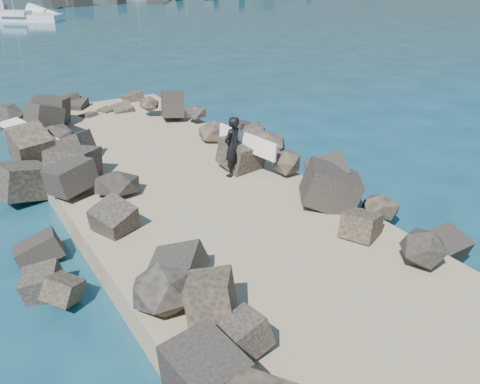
{
  "coord_description": "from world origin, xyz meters",
  "views": [
    {
      "loc": [
        -5.24,
        -9.71,
        6.16
      ],
      "look_at": [
        0.0,
        -1.0,
        1.5
      ],
      "focal_mm": 40.0,
      "sensor_mm": 36.0,
      "label": 1
    }
  ],
  "objects": [
    {
      "name": "jetty",
      "position": [
        0.0,
        -2.0,
        0.3
      ],
      "size": [
        6.0,
        26.0,
        0.6
      ],
      "primitive_type": "cube",
      "color": "#8C7759",
      "rests_on": "ground"
    },
    {
      "name": "sailboat_c",
      "position": [
        3.47,
        44.89,
        0.35
      ],
      "size": [
        7.86,
        7.12,
        10.32
      ],
      "color": "silver",
      "rests_on": "ground"
    },
    {
      "name": "surfer_with_board",
      "position": [
        1.46,
        1.71,
        1.42
      ],
      "size": [
        1.11,
        1.95,
        1.62
      ],
      "color": "black",
      "rests_on": "jetty"
    },
    {
      "name": "ground",
      "position": [
        0.0,
        0.0,
        0.0
      ],
      "size": [
        800.0,
        800.0,
        0.0
      ],
      "primitive_type": "plane",
      "color": "#0F384C",
      "rests_on": "ground"
    },
    {
      "name": "riprap_right",
      "position": [
        2.9,
        -1.5,
        0.5
      ],
      "size": [
        2.6,
        22.0,
        1.0
      ],
      "primitive_type": "cube",
      "color": "black",
      "rests_on": "ground"
    },
    {
      "name": "riprap_left",
      "position": [
        -2.9,
        -1.5,
        0.5
      ],
      "size": [
        2.6,
        22.0,
        1.0
      ],
      "primitive_type": "cube",
      "color": "black",
      "rests_on": "ground"
    },
    {
      "name": "surfboard_resting",
      "position": [
        -2.68,
        5.93,
        1.04
      ],
      "size": [
        1.79,
        2.65,
        0.09
      ],
      "primitive_type": "cube",
      "rotation": [
        0.0,
        0.0,
        0.48
      ],
      "color": "white",
      "rests_on": "riprap_left"
    }
  ]
}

